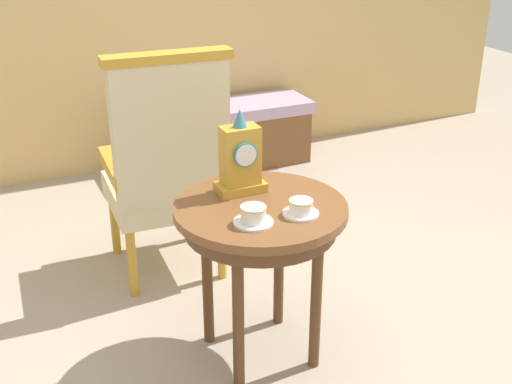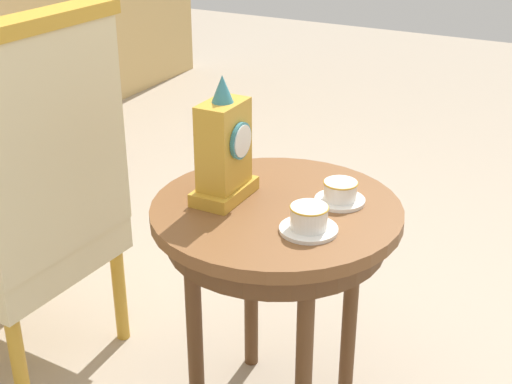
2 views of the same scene
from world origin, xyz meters
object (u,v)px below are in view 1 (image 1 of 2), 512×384
object	(u,v)px
teacup_left	(253,216)
window_bench	(228,135)
side_table	(260,225)
teacup_right	(301,208)
armchair	(167,164)
mantel_clock	(240,159)

from	to	relation	value
teacup_left	window_bench	xyz separation A→B (m)	(0.75, 2.12, -0.49)
side_table	teacup_left	xyz separation A→B (m)	(-0.09, -0.13, 0.11)
teacup_right	window_bench	size ratio (longest dim) A/B	0.12
teacup_right	armchair	xyz separation A→B (m)	(-0.24, 0.88, -0.11)
side_table	teacup_right	world-z (taller)	teacup_right
mantel_clock	armchair	size ratio (longest dim) A/B	0.29
window_bench	armchair	bearing A→B (deg)	-122.78
teacup_right	mantel_clock	size ratio (longest dim) A/B	0.40
side_table	armchair	distance (m)	0.76
armchair	window_bench	distance (m)	1.53
teacup_right	armchair	size ratio (longest dim) A/B	0.12
teacup_left	armchair	world-z (taller)	armchair
side_table	teacup_right	bearing A→B (deg)	-54.66
side_table	mantel_clock	distance (m)	0.26
teacup_left	mantel_clock	distance (m)	0.30
armchair	window_bench	size ratio (longest dim) A/B	0.99
side_table	window_bench	world-z (taller)	side_table
window_bench	side_table	bearing A→B (deg)	-108.48
side_table	armchair	world-z (taller)	armchair
side_table	teacup_left	distance (m)	0.20
mantel_clock	side_table	bearing A→B (deg)	-82.28
teacup_right	mantel_clock	distance (m)	0.32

